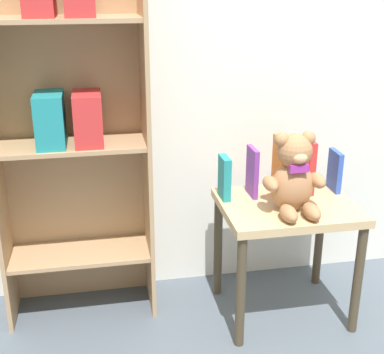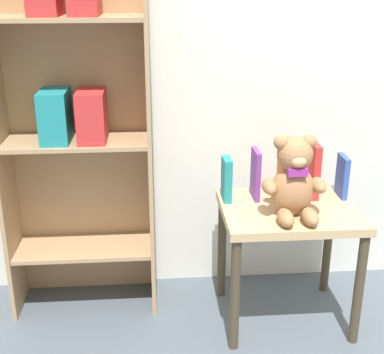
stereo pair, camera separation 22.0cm
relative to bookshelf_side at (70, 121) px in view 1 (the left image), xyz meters
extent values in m
cube|color=silver|center=(0.82, 0.16, 0.37)|extent=(4.80, 0.06, 2.50)
cube|color=tan|center=(0.31, -0.04, -0.09)|extent=(0.02, 0.29, 1.57)
cube|color=tan|center=(0.00, 0.10, -0.09)|extent=(0.64, 0.02, 1.57)
cube|color=tan|center=(0.00, -0.04, -0.60)|extent=(0.60, 0.26, 0.02)
cube|color=tan|center=(0.00, -0.04, -0.09)|extent=(0.60, 0.26, 0.02)
cube|color=tan|center=(0.00, -0.04, 0.41)|extent=(0.60, 0.26, 0.02)
cube|color=teal|center=(-0.07, -0.05, 0.02)|extent=(0.11, 0.20, 0.21)
cube|color=red|center=(0.08, -0.05, 0.02)|extent=(0.11, 0.20, 0.21)
cube|color=tan|center=(0.89, -0.23, -0.36)|extent=(0.57, 0.46, 0.04)
cylinder|color=#453A29|center=(0.64, -0.43, -0.63)|extent=(0.04, 0.04, 0.50)
cylinder|color=#453A29|center=(1.14, -0.43, -0.63)|extent=(0.04, 0.04, 0.50)
cylinder|color=#453A29|center=(0.64, -0.03, -0.63)|extent=(0.04, 0.04, 0.50)
cylinder|color=#453A29|center=(1.14, -0.03, -0.63)|extent=(0.04, 0.04, 0.50)
ellipsoid|color=#A8754C|center=(0.88, -0.30, -0.24)|extent=(0.17, 0.13, 0.21)
sphere|color=#A8754C|center=(0.88, -0.30, -0.09)|extent=(0.14, 0.14, 0.14)
sphere|color=#A8754C|center=(0.82, -0.30, -0.04)|extent=(0.06, 0.06, 0.06)
sphere|color=#A8754C|center=(0.93, -0.30, -0.04)|extent=(0.06, 0.06, 0.06)
ellipsoid|color=tan|center=(0.88, -0.36, -0.10)|extent=(0.06, 0.04, 0.04)
ellipsoid|color=#A8754C|center=(0.78, -0.31, -0.21)|extent=(0.06, 0.11, 0.06)
ellipsoid|color=#A8754C|center=(0.98, -0.31, -0.21)|extent=(0.06, 0.11, 0.06)
ellipsoid|color=#A8754C|center=(0.83, -0.40, -0.31)|extent=(0.06, 0.12, 0.06)
ellipsoid|color=#A8754C|center=(0.93, -0.40, -0.31)|extent=(0.06, 0.12, 0.06)
cube|color=#992D93|center=(0.88, -0.35, -0.14)|extent=(0.08, 0.02, 0.03)
cube|color=teal|center=(0.64, -0.13, -0.25)|extent=(0.04, 0.10, 0.19)
cube|color=purple|center=(0.76, -0.12, -0.23)|extent=(0.02, 0.12, 0.22)
cube|color=orange|center=(0.89, -0.12, -0.21)|extent=(0.05, 0.12, 0.26)
cube|color=red|center=(1.02, -0.11, -0.22)|extent=(0.03, 0.13, 0.24)
cube|color=#2D51B7|center=(1.14, -0.12, -0.25)|extent=(0.03, 0.12, 0.18)
camera|label=1|loc=(0.10, -2.21, 0.56)|focal=50.00mm
camera|label=2|loc=(0.32, -2.24, 0.56)|focal=50.00mm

